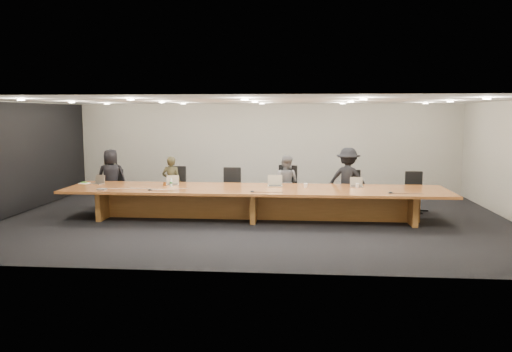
{
  "coord_description": "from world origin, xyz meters",
  "views": [
    {
      "loc": [
        1.02,
        -11.62,
        2.52
      ],
      "look_at": [
        0.0,
        0.3,
        1.0
      ],
      "focal_mm": 35.0,
      "sensor_mm": 36.0,
      "label": 1
    }
  ],
  "objects_px": {
    "laptop_e": "(357,182)",
    "paper_cup_far": "(357,185)",
    "chair_far_left": "(114,188)",
    "paper_cup_near": "(306,186)",
    "laptop_d": "(275,181)",
    "laptop_a": "(97,179)",
    "amber_mug": "(165,184)",
    "chair_left": "(175,187)",
    "person_b": "(171,182)",
    "av_box": "(102,189)",
    "mic_center": "(252,191)",
    "chair_right": "(355,190)",
    "conference_table": "(255,198)",
    "laptop_b": "(172,180)",
    "chair_mid_right": "(285,188)",
    "person_d": "(348,180)",
    "chair_far_right": "(415,192)",
    "chair_mid_left": "(231,188)",
    "mic_right": "(391,192)",
    "person_c": "(286,183)",
    "person_a": "(111,178)",
    "mic_left": "(150,190)",
    "water_bottle": "(171,183)"
  },
  "relations": [
    {
      "from": "paper_cup_near",
      "to": "paper_cup_far",
      "type": "xyz_separation_m",
      "value": [
        1.23,
        0.11,
        -0.0
      ]
    },
    {
      "from": "chair_left",
      "to": "mic_center",
      "type": "distance_m",
      "value": 2.82
    },
    {
      "from": "laptop_b",
      "to": "person_b",
      "type": "bearing_deg",
      "value": 95.64
    },
    {
      "from": "chair_right",
      "to": "chair_far_right",
      "type": "distance_m",
      "value": 1.5
    },
    {
      "from": "chair_mid_right",
      "to": "paper_cup_near",
      "type": "relative_size",
      "value": 11.55
    },
    {
      "from": "chair_mid_left",
      "to": "person_b",
      "type": "xyz_separation_m",
      "value": [
        -1.61,
        0.11,
        0.14
      ]
    },
    {
      "from": "chair_right",
      "to": "person_c",
      "type": "relative_size",
      "value": 0.74
    },
    {
      "from": "chair_far_left",
      "to": "paper_cup_near",
      "type": "relative_size",
      "value": 9.95
    },
    {
      "from": "chair_mid_left",
      "to": "paper_cup_near",
      "type": "relative_size",
      "value": 10.85
    },
    {
      "from": "person_a",
      "to": "laptop_d",
      "type": "xyz_separation_m",
      "value": [
        4.44,
        -0.93,
        0.11
      ]
    },
    {
      "from": "chair_right",
      "to": "person_d",
      "type": "relative_size",
      "value": 0.65
    },
    {
      "from": "mic_right",
      "to": "laptop_d",
      "type": "bearing_deg",
      "value": 162.62
    },
    {
      "from": "chair_mid_right",
      "to": "paper_cup_far",
      "type": "bearing_deg",
      "value": -10.39
    },
    {
      "from": "person_c",
      "to": "laptop_d",
      "type": "bearing_deg",
      "value": 96.08
    },
    {
      "from": "mic_center",
      "to": "chair_far_left",
      "type": "bearing_deg",
      "value": 155.04
    },
    {
      "from": "conference_table",
      "to": "laptop_d",
      "type": "xyz_separation_m",
      "value": [
        0.46,
        0.32,
        0.37
      ]
    },
    {
      "from": "laptop_b",
      "to": "person_c",
      "type": "bearing_deg",
      "value": 7.2
    },
    {
      "from": "chair_left",
      "to": "av_box",
      "type": "distance_m",
      "value": 2.19
    },
    {
      "from": "laptop_b",
      "to": "laptop_d",
      "type": "bearing_deg",
      "value": -11.23
    },
    {
      "from": "person_d",
      "to": "water_bottle",
      "type": "height_order",
      "value": "person_d"
    },
    {
      "from": "laptop_a",
      "to": "amber_mug",
      "type": "height_order",
      "value": "laptop_a"
    },
    {
      "from": "chair_mid_right",
      "to": "amber_mug",
      "type": "height_order",
      "value": "chair_mid_right"
    },
    {
      "from": "chair_mid_left",
      "to": "laptop_e",
      "type": "relative_size",
      "value": 3.73
    },
    {
      "from": "laptop_e",
      "to": "paper_cup_far",
      "type": "bearing_deg",
      "value": -85.72
    },
    {
      "from": "person_b",
      "to": "amber_mug",
      "type": "xyz_separation_m",
      "value": [
        0.12,
        -1.09,
        0.1
      ]
    },
    {
      "from": "chair_left",
      "to": "laptop_e",
      "type": "height_order",
      "value": "chair_left"
    },
    {
      "from": "chair_far_right",
      "to": "person_c",
      "type": "bearing_deg",
      "value": 179.14
    },
    {
      "from": "water_bottle",
      "to": "mic_left",
      "type": "distance_m",
      "value": 0.68
    },
    {
      "from": "laptop_d",
      "to": "laptop_e",
      "type": "bearing_deg",
      "value": -0.83
    },
    {
      "from": "chair_left",
      "to": "person_b",
      "type": "bearing_deg",
      "value": 145.85
    },
    {
      "from": "laptop_e",
      "to": "person_d",
      "type": "bearing_deg",
      "value": 102.9
    },
    {
      "from": "chair_right",
      "to": "av_box",
      "type": "relative_size",
      "value": 5.26
    },
    {
      "from": "chair_far_right",
      "to": "laptop_e",
      "type": "distance_m",
      "value": 1.8
    },
    {
      "from": "person_a",
      "to": "mic_left",
      "type": "relative_size",
      "value": 12.68
    },
    {
      "from": "mic_left",
      "to": "person_d",
      "type": "bearing_deg",
      "value": 20.29
    },
    {
      "from": "water_bottle",
      "to": "paper_cup_near",
      "type": "bearing_deg",
      "value": 2.65
    },
    {
      "from": "chair_far_left",
      "to": "chair_far_right",
      "type": "height_order",
      "value": "chair_far_right"
    },
    {
      "from": "chair_mid_left",
      "to": "chair_far_right",
      "type": "xyz_separation_m",
      "value": [
        4.72,
        0.06,
        -0.03
      ]
    },
    {
      "from": "mic_left",
      "to": "av_box",
      "type": "bearing_deg",
      "value": -178.43
    },
    {
      "from": "laptop_a",
      "to": "water_bottle",
      "type": "relative_size",
      "value": 1.44
    },
    {
      "from": "chair_far_left",
      "to": "person_b",
      "type": "distance_m",
      "value": 1.57
    },
    {
      "from": "chair_mid_left",
      "to": "person_c",
      "type": "bearing_deg",
      "value": 3.87
    },
    {
      "from": "chair_far_right",
      "to": "person_a",
      "type": "xyz_separation_m",
      "value": [
        -7.97,
        0.03,
        0.26
      ]
    },
    {
      "from": "chair_mid_left",
      "to": "av_box",
      "type": "relative_size",
      "value": 5.52
    },
    {
      "from": "chair_mid_left",
      "to": "conference_table",
      "type": "bearing_deg",
      "value": -57.2
    },
    {
      "from": "mic_center",
      "to": "person_b",
      "type": "bearing_deg",
      "value": 141.78
    },
    {
      "from": "av_box",
      "to": "mic_center",
      "type": "distance_m",
      "value": 3.49
    },
    {
      "from": "person_a",
      "to": "chair_far_right",
      "type": "bearing_deg",
      "value": 167.45
    },
    {
      "from": "laptop_b",
      "to": "laptop_e",
      "type": "bearing_deg",
      "value": -9.66
    },
    {
      "from": "amber_mug",
      "to": "chair_left",
      "type": "bearing_deg",
      "value": 89.93
    }
  ]
}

